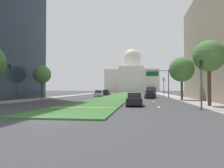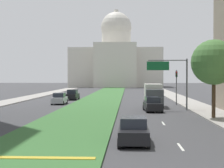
% 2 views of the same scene
% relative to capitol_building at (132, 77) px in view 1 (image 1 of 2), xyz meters
% --- Properties ---
extents(ground_plane, '(302.26, 302.26, 0.00)m').
position_rel_capitol_building_xyz_m(ground_plane, '(0.00, -67.83, -10.31)').
color(ground_plane, '#3D3D3F').
extents(grass_median, '(7.50, 123.65, 0.14)m').
position_rel_capitol_building_xyz_m(grass_median, '(0.00, -74.70, -10.24)').
color(grass_median, '#386B33').
rests_on(grass_median, ground_plane).
extents(median_curb_nose, '(6.75, 0.50, 0.04)m').
position_rel_capitol_building_xyz_m(median_curb_nose, '(0.00, -128.66, -10.15)').
color(median_curb_nose, gold).
rests_on(median_curb_nose, grass_median).
extents(lane_dashes_right, '(0.16, 44.65, 0.01)m').
position_rel_capitol_building_xyz_m(lane_dashes_right, '(8.20, -103.88, -10.30)').
color(lane_dashes_right, silver).
rests_on(lane_dashes_right, ground_plane).
extents(sidewalk_left, '(4.00, 123.65, 0.15)m').
position_rel_capitol_building_xyz_m(sidewalk_left, '(-14.65, -81.57, -10.23)').
color(sidewalk_left, '#9E9991').
rests_on(sidewalk_left, ground_plane).
extents(sidewalk_right, '(4.00, 123.65, 0.15)m').
position_rel_capitol_building_xyz_m(sidewalk_right, '(14.65, -81.57, -10.23)').
color(sidewalk_right, '#9E9991').
rests_on(sidewalk_right, ground_plane).
extents(capitol_building, '(36.18, 26.39, 31.31)m').
position_rel_capitol_building_xyz_m(capitol_building, '(0.00, 0.00, 0.00)').
color(capitol_building, beige).
rests_on(capitol_building, ground_plane).
extents(traffic_light_near_right, '(0.28, 0.35, 5.20)m').
position_rel_capitol_building_xyz_m(traffic_light_near_right, '(12.15, -128.04, -6.99)').
color(traffic_light_near_right, '#515456').
rests_on(traffic_light_near_right, ground_plane).
extents(traffic_light_far_right, '(0.28, 0.35, 5.20)m').
position_rel_capitol_building_xyz_m(traffic_light_far_right, '(12.15, -92.62, -6.99)').
color(traffic_light_far_right, '#515456').
rests_on(traffic_light_far_right, ground_plane).
extents(overhead_guide_sign, '(5.12, 0.20, 6.50)m').
position_rel_capitol_building_xyz_m(overhead_guide_sign, '(10.51, -100.98, -5.68)').
color(overhead_guide_sign, '#515456').
rests_on(overhead_guide_sign, ground_plane).
extents(street_tree_right_near, '(3.71, 3.71, 7.87)m').
position_rel_capitol_building_xyz_m(street_tree_right_near, '(14.09, -124.15, -4.34)').
color(street_tree_right_near, '#4C3823').
rests_on(street_tree_right_near, ground_plane).
extents(street_tree_left_mid, '(3.60, 3.60, 6.88)m').
position_rel_capitol_building_xyz_m(street_tree_left_mid, '(-13.85, -109.29, -5.27)').
color(street_tree_left_mid, '#4C3823').
rests_on(street_tree_left_mid, ground_plane).
extents(street_tree_right_mid, '(4.55, 4.55, 7.97)m').
position_rel_capitol_building_xyz_m(street_tree_right_mid, '(13.54, -110.18, -4.63)').
color(street_tree_right_mid, '#4C3823').
rests_on(street_tree_right_mid, ground_plane).
extents(sedan_lead_stopped, '(1.95, 4.62, 1.65)m').
position_rel_capitol_building_xyz_m(sedan_lead_stopped, '(5.35, -123.46, -9.53)').
color(sedan_lead_stopped, black).
rests_on(sedan_lead_stopped, ground_plane).
extents(sedan_midblock, '(2.26, 4.66, 1.78)m').
position_rel_capitol_building_xyz_m(sedan_midblock, '(7.96, -102.54, -9.48)').
color(sedan_midblock, black).
rests_on(sedan_midblock, ground_plane).
extents(sedan_distant, '(1.95, 4.46, 1.74)m').
position_rel_capitol_building_xyz_m(sedan_distant, '(-5.58, -91.63, -9.49)').
color(sedan_distant, '#BCBCC1').
rests_on(sedan_distant, ground_plane).
extents(sedan_far_horizon, '(2.06, 4.25, 1.87)m').
position_rel_capitol_building_xyz_m(sedan_far_horizon, '(-5.12, -81.51, -9.44)').
color(sedan_far_horizon, black).
rests_on(sedan_far_horizon, ground_plane).
extents(box_truck_delivery, '(2.40, 6.40, 3.20)m').
position_rel_capitol_building_xyz_m(box_truck_delivery, '(8.49, -96.16, -8.63)').
color(box_truck_delivery, '#4C5156').
rests_on(box_truck_delivery, ground_plane).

